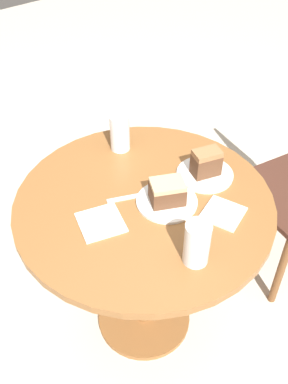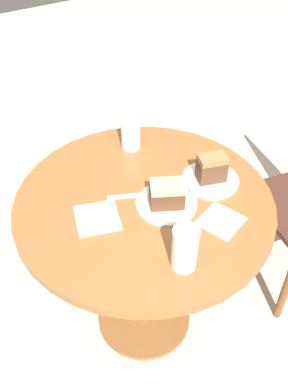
{
  "view_description": "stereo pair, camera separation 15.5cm",
  "coord_description": "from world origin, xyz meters",
  "px_view_note": "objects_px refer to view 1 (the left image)",
  "views": [
    {
      "loc": [
        0.91,
        -0.7,
        1.84
      ],
      "look_at": [
        0.0,
        0.0,
        0.8
      ],
      "focal_mm": 42.0,
      "sensor_mm": 36.0,
      "label": 1
    },
    {
      "loc": [
        0.99,
        -0.57,
        1.84
      ],
      "look_at": [
        0.0,
        0.0,
        0.8
      ],
      "focal_mm": 42.0,
      "sensor_mm": 36.0,
      "label": 2
    }
  ],
  "objects_px": {
    "glass_lemonade": "(197,246)",
    "glass_water": "(120,134)",
    "plate_near": "(167,202)",
    "cake_slice_near": "(167,192)",
    "plate_far": "(205,174)",
    "cake_slice_far": "(206,163)"
  },
  "relations": [
    {
      "from": "cake_slice_near",
      "to": "glass_water",
      "type": "xyz_separation_m",
      "value": [
        -0.36,
        0.06,
        0.02
      ]
    },
    {
      "from": "plate_far",
      "to": "glass_water",
      "type": "relative_size",
      "value": 1.39
    },
    {
      "from": "plate_far",
      "to": "glass_lemonade",
      "type": "distance_m",
      "value": 0.41
    },
    {
      "from": "glass_lemonade",
      "to": "cake_slice_near",
      "type": "bearing_deg",
      "value": 159.26
    },
    {
      "from": "glass_lemonade",
      "to": "glass_water",
      "type": "distance_m",
      "value": 0.63
    },
    {
      "from": "cake_slice_near",
      "to": "cake_slice_far",
      "type": "height_order",
      "value": "cake_slice_far"
    },
    {
      "from": "cake_slice_near",
      "to": "glass_water",
      "type": "distance_m",
      "value": 0.36
    },
    {
      "from": "cake_slice_far",
      "to": "glass_water",
      "type": "relative_size",
      "value": 0.76
    },
    {
      "from": "plate_near",
      "to": "glass_lemonade",
      "type": "xyz_separation_m",
      "value": [
        0.25,
        -0.09,
        0.06
      ]
    },
    {
      "from": "plate_far",
      "to": "cake_slice_near",
      "type": "xyz_separation_m",
      "value": [
        0.03,
        -0.21,
        0.05
      ]
    },
    {
      "from": "cake_slice_far",
      "to": "glass_lemonade",
      "type": "relative_size",
      "value": 0.76
    },
    {
      "from": "plate_near",
      "to": "glass_water",
      "type": "distance_m",
      "value": 0.37
    },
    {
      "from": "plate_near",
      "to": "plate_far",
      "type": "bearing_deg",
      "value": 97.35
    },
    {
      "from": "cake_slice_far",
      "to": "glass_water",
      "type": "bearing_deg",
      "value": -155.49
    },
    {
      "from": "plate_far",
      "to": "glass_water",
      "type": "bearing_deg",
      "value": -155.49
    },
    {
      "from": "plate_near",
      "to": "cake_slice_far",
      "type": "xyz_separation_m",
      "value": [
        -0.03,
        0.21,
        0.06
      ]
    },
    {
      "from": "plate_near",
      "to": "cake_slice_far",
      "type": "height_order",
      "value": "cake_slice_far"
    },
    {
      "from": "plate_near",
      "to": "cake_slice_near",
      "type": "height_order",
      "value": "cake_slice_near"
    },
    {
      "from": "plate_near",
      "to": "glass_water",
      "type": "bearing_deg",
      "value": 171.09
    },
    {
      "from": "plate_near",
      "to": "cake_slice_near",
      "type": "bearing_deg",
      "value": -135.0
    },
    {
      "from": "glass_lemonade",
      "to": "glass_water",
      "type": "height_order",
      "value": "same"
    },
    {
      "from": "plate_near",
      "to": "glass_water",
      "type": "relative_size",
      "value": 1.41
    }
  ]
}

